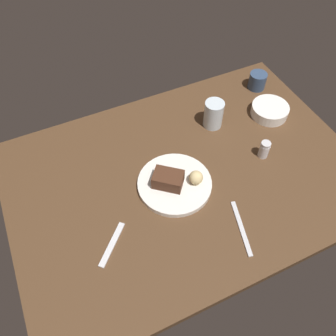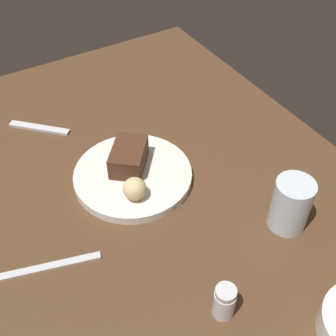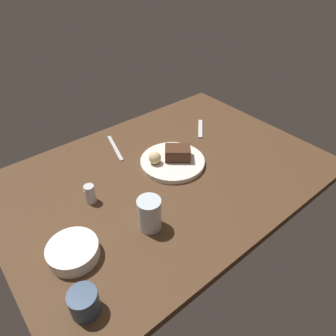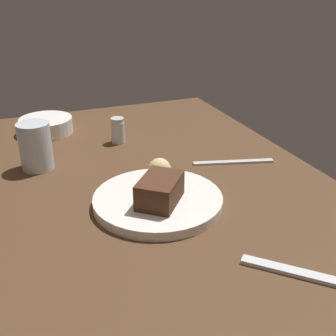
# 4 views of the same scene
# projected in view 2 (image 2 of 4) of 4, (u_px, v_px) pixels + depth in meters

# --- Properties ---
(dining_table) EXTENTS (1.20, 0.84, 0.03)m
(dining_table) POSITION_uv_depth(u_px,v_px,m) (158.00, 196.00, 0.91)
(dining_table) COLOR #4C331E
(dining_table) RESTS_ON ground
(dessert_plate) EXTENTS (0.25, 0.25, 0.02)m
(dessert_plate) POSITION_uv_depth(u_px,v_px,m) (133.00, 176.00, 0.92)
(dessert_plate) COLOR white
(dessert_plate) RESTS_ON dining_table
(chocolate_cake_slice) EXTENTS (0.12, 0.11, 0.05)m
(chocolate_cake_slice) POSITION_uv_depth(u_px,v_px,m) (129.00, 157.00, 0.91)
(chocolate_cake_slice) COLOR #472819
(chocolate_cake_slice) RESTS_ON dessert_plate
(bread_roll) EXTENTS (0.05, 0.05, 0.05)m
(bread_roll) POSITION_uv_depth(u_px,v_px,m) (135.00, 189.00, 0.84)
(bread_roll) COLOR #DBC184
(bread_roll) RESTS_ON dessert_plate
(salt_shaker) EXTENTS (0.04, 0.04, 0.07)m
(salt_shaker) POSITION_uv_depth(u_px,v_px,m) (224.00, 302.00, 0.68)
(salt_shaker) COLOR silver
(salt_shaker) RESTS_ON dining_table
(water_glass) EXTENTS (0.07, 0.07, 0.11)m
(water_glass) POSITION_uv_depth(u_px,v_px,m) (291.00, 204.00, 0.80)
(water_glass) COLOR silver
(water_glass) RESTS_ON dining_table
(dessert_spoon) EXTENTS (0.12, 0.12, 0.01)m
(dessert_spoon) POSITION_uv_depth(u_px,v_px,m) (39.00, 128.00, 1.04)
(dessert_spoon) COLOR silver
(dessert_spoon) RESTS_ON dining_table
(butter_knife) EXTENTS (0.06, 0.19, 0.01)m
(butter_knife) POSITION_uv_depth(u_px,v_px,m) (47.00, 267.00, 0.77)
(butter_knife) COLOR silver
(butter_knife) RESTS_ON dining_table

